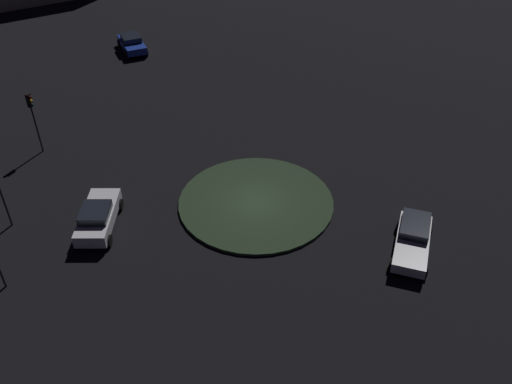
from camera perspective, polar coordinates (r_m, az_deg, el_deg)
name	(u,v)px	position (r m, az deg, el deg)	size (l,w,h in m)	color
ground_plane	(256,203)	(32.68, 0.00, -1.18)	(116.24, 116.24, 0.00)	black
roundabout_island	(256,202)	(32.62, 0.00, -1.05)	(9.24, 9.24, 0.19)	#263823
car_silver	(413,239)	(30.38, 16.05, -4.76)	(4.58, 4.13, 1.30)	silver
car_white	(98,216)	(31.74, -16.18, -2.47)	(3.85, 4.62, 1.53)	white
car_blue	(132,43)	(53.56, -12.84, 14.91)	(2.57, 4.46, 1.46)	#1E38A5
traffic_light_northwest	(32,112)	(38.62, -22.30, 7.77)	(0.37, 0.39, 4.30)	#2D2D2D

